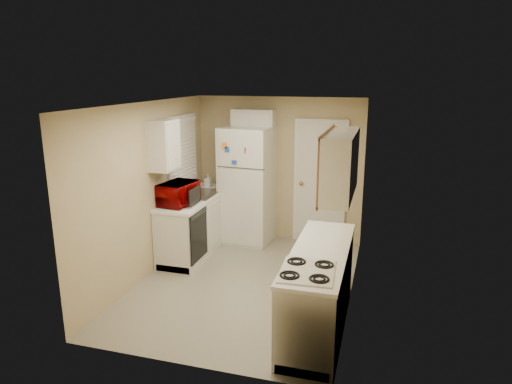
# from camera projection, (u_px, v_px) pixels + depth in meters

# --- Properties ---
(floor) EXTENTS (3.80, 3.80, 0.00)m
(floor) POSITION_uv_depth(u_px,v_px,m) (246.00, 282.00, 6.21)
(floor) COLOR #A9A38F
(floor) RESTS_ON ground
(ceiling) EXTENTS (3.80, 3.80, 0.00)m
(ceiling) POSITION_uv_depth(u_px,v_px,m) (245.00, 104.00, 5.61)
(ceiling) COLOR white
(ceiling) RESTS_ON floor
(wall_left) EXTENTS (3.80, 3.80, 0.00)m
(wall_left) POSITION_uv_depth(u_px,v_px,m) (149.00, 190.00, 6.29)
(wall_left) COLOR tan
(wall_left) RESTS_ON floor
(wall_right) EXTENTS (3.80, 3.80, 0.00)m
(wall_right) POSITION_uv_depth(u_px,v_px,m) (355.00, 206.00, 5.53)
(wall_right) COLOR tan
(wall_right) RESTS_ON floor
(wall_back) EXTENTS (2.80, 2.80, 0.00)m
(wall_back) POSITION_uv_depth(u_px,v_px,m) (279.00, 169.00, 7.68)
(wall_back) COLOR tan
(wall_back) RESTS_ON floor
(wall_front) EXTENTS (2.80, 2.80, 0.00)m
(wall_front) POSITION_uv_depth(u_px,v_px,m) (183.00, 250.00, 4.14)
(wall_front) COLOR tan
(wall_front) RESTS_ON floor
(left_counter) EXTENTS (0.60, 1.80, 0.90)m
(left_counter) POSITION_uv_depth(u_px,v_px,m) (196.00, 224.00, 7.23)
(left_counter) COLOR silver
(left_counter) RESTS_ON floor
(dishwasher) EXTENTS (0.03, 0.58, 0.72)m
(dishwasher) POSITION_uv_depth(u_px,v_px,m) (198.00, 236.00, 6.58)
(dishwasher) COLOR black
(dishwasher) RESTS_ON floor
(sink) EXTENTS (0.54, 0.74, 0.16)m
(sink) POSITION_uv_depth(u_px,v_px,m) (199.00, 196.00, 7.27)
(sink) COLOR gray
(sink) RESTS_ON left_counter
(microwave) EXTENTS (0.63, 0.39, 0.40)m
(microwave) POSITION_uv_depth(u_px,v_px,m) (179.00, 195.00, 6.64)
(microwave) COLOR #880404
(microwave) RESTS_ON left_counter
(soap_bottle) EXTENTS (0.10, 0.10, 0.22)m
(soap_bottle) POSITION_uv_depth(u_px,v_px,m) (208.00, 181.00, 7.72)
(soap_bottle) COLOR white
(soap_bottle) RESTS_ON left_counter
(window_blinds) EXTENTS (0.10, 0.98, 1.08)m
(window_blinds) POSITION_uv_depth(u_px,v_px,m) (183.00, 150.00, 7.15)
(window_blinds) COLOR silver
(window_blinds) RESTS_ON wall_left
(upper_cabinet_left) EXTENTS (0.30, 0.45, 0.70)m
(upper_cabinet_left) POSITION_uv_depth(u_px,v_px,m) (164.00, 145.00, 6.30)
(upper_cabinet_left) COLOR silver
(upper_cabinet_left) RESTS_ON wall_left
(refrigerator) EXTENTS (0.86, 0.84, 1.93)m
(refrigerator) POSITION_uv_depth(u_px,v_px,m) (248.00, 185.00, 7.58)
(refrigerator) COLOR silver
(refrigerator) RESTS_ON floor
(cabinet_over_fridge) EXTENTS (0.70, 0.30, 0.40)m
(cabinet_over_fridge) POSITION_uv_depth(u_px,v_px,m) (254.00, 122.00, 7.44)
(cabinet_over_fridge) COLOR silver
(cabinet_over_fridge) RESTS_ON wall_back
(interior_door) EXTENTS (0.86, 0.06, 2.08)m
(interior_door) POSITION_uv_depth(u_px,v_px,m) (320.00, 183.00, 7.50)
(interior_door) COLOR silver
(interior_door) RESTS_ON floor
(right_counter) EXTENTS (0.60, 2.00, 0.90)m
(right_counter) POSITION_uv_depth(u_px,v_px,m) (319.00, 288.00, 5.06)
(right_counter) COLOR silver
(right_counter) RESTS_ON floor
(stove) EXTENTS (0.55, 0.66, 0.77)m
(stove) POSITION_uv_depth(u_px,v_px,m) (306.00, 319.00, 4.54)
(stove) COLOR silver
(stove) RESTS_ON floor
(upper_cabinet_right) EXTENTS (0.30, 1.20, 0.70)m
(upper_cabinet_right) POSITION_uv_depth(u_px,v_px,m) (341.00, 164.00, 4.96)
(upper_cabinet_right) COLOR silver
(upper_cabinet_right) RESTS_ON wall_right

